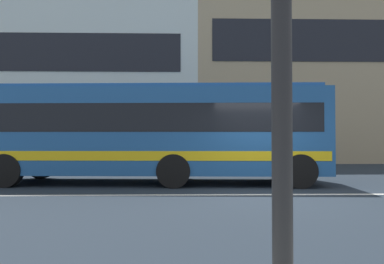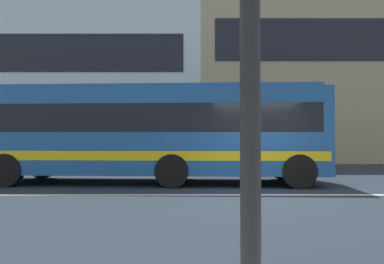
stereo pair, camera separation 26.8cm
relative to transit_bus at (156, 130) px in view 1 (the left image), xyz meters
name	(u,v)px [view 1 (the left image)]	position (x,y,z in m)	size (l,w,h in m)	color
ground_plane	(267,195)	(3.05, -2.42, -1.72)	(160.00, 160.00, 0.00)	#202A34
lane_centre_line	(267,195)	(3.05, -2.42, -1.72)	(60.00, 0.16, 0.01)	silver
apartment_block_left	(25,83)	(-10.77, 13.79, 3.80)	(24.93, 11.24, 11.05)	silver
apartment_block_right	(333,76)	(12.08, 13.79, 4.47)	(20.77, 11.24, 12.38)	tan
transit_bus	(156,130)	(0.00, 0.00, 0.00)	(10.83, 2.99, 3.13)	#1F518C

